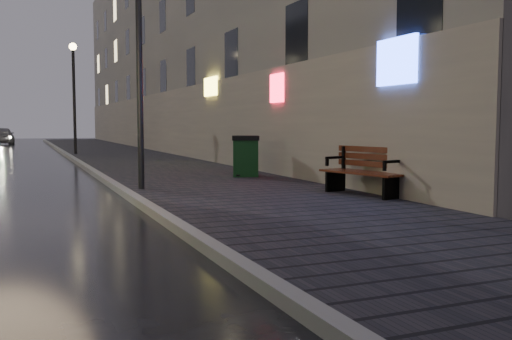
{
  "coord_description": "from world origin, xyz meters",
  "views": [
    {
      "loc": [
        -0.64,
        -6.68,
        1.6
      ],
      "look_at": [
        2.9,
        1.84,
        0.85
      ],
      "focal_mm": 40.0,
      "sensor_mm": 36.0,
      "label": 1
    }
  ],
  "objects_px": {
    "car_far": "(2,136)",
    "bench": "(365,171)",
    "trash_bin": "(245,156)",
    "lamp_near": "(139,37)",
    "lamp_far": "(74,84)"
  },
  "relations": [
    {
      "from": "car_far",
      "to": "bench",
      "type": "bearing_deg",
      "value": 105.25
    },
    {
      "from": "trash_bin",
      "to": "bench",
      "type": "bearing_deg",
      "value": -60.96
    },
    {
      "from": "bench",
      "to": "lamp_near",
      "type": "bearing_deg",
      "value": 132.25
    },
    {
      "from": "lamp_near",
      "to": "lamp_far",
      "type": "distance_m",
      "value": 16.0
    },
    {
      "from": "lamp_far",
      "to": "trash_bin",
      "type": "height_order",
      "value": "lamp_far"
    },
    {
      "from": "lamp_near",
      "to": "lamp_far",
      "type": "xyz_separation_m",
      "value": [
        0.0,
        16.0,
        0.0
      ]
    },
    {
      "from": "lamp_near",
      "to": "car_far",
      "type": "xyz_separation_m",
      "value": [
        -3.71,
        34.33,
        -2.8
      ]
    },
    {
      "from": "lamp_far",
      "to": "car_far",
      "type": "distance_m",
      "value": 18.91
    },
    {
      "from": "lamp_far",
      "to": "trash_bin",
      "type": "distance_m",
      "value": 14.69
    },
    {
      "from": "lamp_far",
      "to": "car_far",
      "type": "xyz_separation_m",
      "value": [
        -3.71,
        18.33,
        -2.8
      ]
    },
    {
      "from": "bench",
      "to": "lamp_far",
      "type": "bearing_deg",
      "value": 89.4
    },
    {
      "from": "lamp_far",
      "to": "bench",
      "type": "height_order",
      "value": "lamp_far"
    },
    {
      "from": "lamp_near",
      "to": "lamp_far",
      "type": "bearing_deg",
      "value": 90.0
    },
    {
      "from": "trash_bin",
      "to": "lamp_far",
      "type": "bearing_deg",
      "value": 123.16
    },
    {
      "from": "lamp_near",
      "to": "bench",
      "type": "relative_size",
      "value": 2.61
    }
  ]
}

